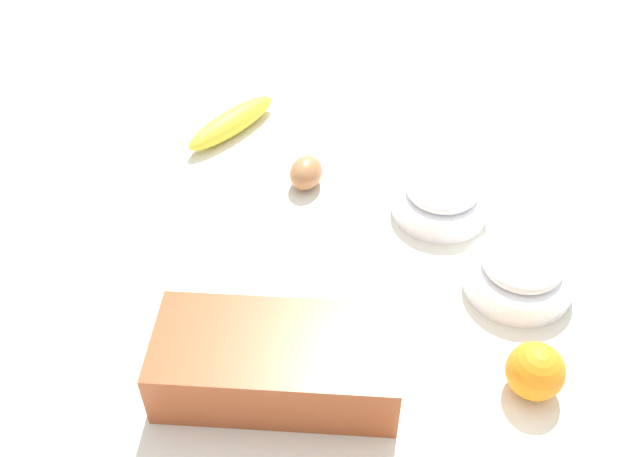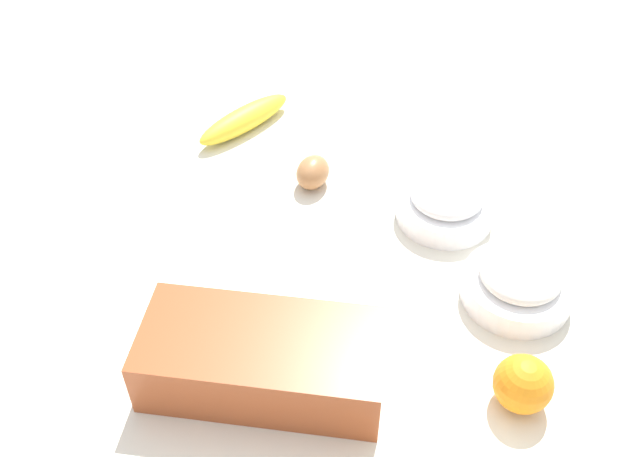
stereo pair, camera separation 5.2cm
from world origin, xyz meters
name	(u,v)px [view 1 (the left image)]	position (x,y,z in m)	size (l,w,h in m)	color
ground_plane	(320,254)	(0.00, 0.00, -0.01)	(2.40, 2.40, 0.02)	silver
loaf_pan	(277,361)	(-0.01, 0.23, 0.04)	(0.30, 0.18, 0.08)	#9E4723
flour_bowl	(520,274)	(-0.27, 0.00, 0.03)	(0.14, 0.14, 0.06)	white
sugar_bowl	(441,197)	(-0.15, -0.12, 0.03)	(0.14, 0.14, 0.06)	white
banana	(232,122)	(0.22, -0.23, 0.02)	(0.19, 0.04, 0.04)	yellow
orange_fruit	(535,371)	(-0.30, 0.16, 0.03)	(0.07, 0.07, 0.07)	orange
egg_near_butter	(306,173)	(0.06, -0.13, 0.02)	(0.05, 0.05, 0.06)	#AA7345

